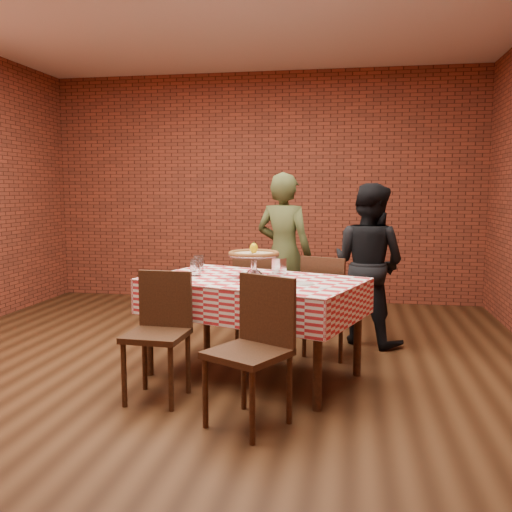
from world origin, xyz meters
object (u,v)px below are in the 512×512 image
(chair_near_left, at_px, (156,338))
(chair_far_left, at_px, (261,297))
(chair_far_right, at_px, (331,305))
(table, at_px, (253,328))
(chair_near_right, at_px, (248,353))
(condiment_caddy, at_px, (279,266))
(pizza_stand, at_px, (254,266))
(water_glass_left, at_px, (195,267))
(water_glass_right, at_px, (199,263))
(diner_olive, at_px, (284,253))
(pizza, at_px, (254,254))
(diner_black, at_px, (368,264))

(chair_near_left, xyz_separation_m, chair_far_left, (0.47, 1.50, 0.00))
(chair_near_left, xyz_separation_m, chair_far_right, (1.12, 1.24, 0.00))
(table, distance_m, chair_far_right, 0.85)
(chair_near_right, bearing_deg, condiment_caddy, 116.70)
(pizza_stand, bearing_deg, water_glass_left, 176.15)
(water_glass_left, height_order, water_glass_right, same)
(pizza_stand, height_order, diner_olive, diner_olive)
(condiment_caddy, xyz_separation_m, chair_near_right, (-0.04, -1.16, -0.37))
(water_glass_left, xyz_separation_m, chair_near_right, (0.60, -0.98, -0.37))
(pizza_stand, height_order, water_glass_left, pizza_stand)
(chair_near_right, bearing_deg, chair_near_left, -175.31)
(table, bearing_deg, pizza_stand, 92.36)
(pizza_stand, distance_m, water_glass_right, 0.59)
(chair_far_right, relative_size, diner_olive, 0.55)
(chair_far_left, bearing_deg, pizza, 111.02)
(diner_olive, relative_size, diner_black, 1.07)
(chair_far_right, xyz_separation_m, diner_black, (0.32, 0.45, 0.31))
(chair_near_left, xyz_separation_m, chair_near_right, (0.68, -0.30, 0.02))
(pizza, distance_m, chair_near_right, 1.07)
(diner_olive, bearing_deg, chair_far_left, 90.55)
(pizza_stand, distance_m, chair_near_left, 0.94)
(pizza_stand, relative_size, diner_black, 0.27)
(pizza_stand, distance_m, water_glass_left, 0.47)
(pizza_stand, relative_size, water_glass_right, 3.06)
(water_glass_right, distance_m, condiment_caddy, 0.68)
(diner_black, bearing_deg, chair_near_left, 80.73)
(water_glass_right, bearing_deg, table, -31.54)
(table, bearing_deg, diner_black, 50.56)
(table, distance_m, condiment_caddy, 0.54)
(water_glass_right, relative_size, diner_black, 0.09)
(condiment_caddy, bearing_deg, water_glass_right, -148.25)
(pizza_stand, relative_size, chair_near_left, 0.46)
(condiment_caddy, xyz_separation_m, diner_olive, (-0.10, 1.12, -0.02))
(chair_near_right, bearing_deg, pizza_stand, 126.35)
(diner_black, bearing_deg, table, 81.89)
(water_glass_right, relative_size, condiment_caddy, 1.00)
(chair_far_right, bearing_deg, pizza, 68.10)
(chair_far_left, bearing_deg, water_glass_left, 80.31)
(water_glass_left, xyz_separation_m, diner_olive, (0.54, 1.30, -0.02))
(water_glass_left, distance_m, chair_far_left, 0.99)
(pizza_stand, height_order, chair_far_right, pizza_stand)
(table, bearing_deg, chair_far_right, 48.07)
(pizza, relative_size, chair_near_right, 0.43)
(water_glass_left, xyz_separation_m, condiment_caddy, (0.64, 0.19, -0.00))
(table, height_order, condiment_caddy, condiment_caddy)
(diner_black, bearing_deg, chair_far_right, 85.69)
(chair_near_right, height_order, chair_far_left, chair_near_right)
(water_glass_right, bearing_deg, chair_far_right, 16.17)
(diner_olive, height_order, diner_black, diner_olive)
(chair_near_left, relative_size, diner_olive, 0.54)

